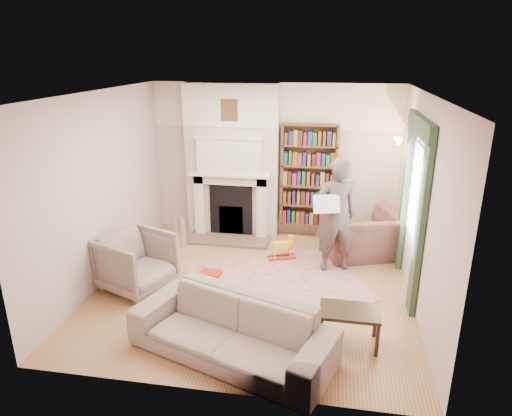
% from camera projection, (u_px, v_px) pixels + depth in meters
% --- Properties ---
extents(floor, '(4.50, 4.50, 0.00)m').
position_uv_depth(floor, '(253.00, 286.00, 6.78)').
color(floor, olive).
rests_on(floor, ground).
extents(ceiling, '(4.50, 4.50, 0.00)m').
position_uv_depth(ceiling, '(253.00, 93.00, 5.87)').
color(ceiling, white).
rests_on(ceiling, wall_back).
extents(wall_back, '(4.50, 0.00, 4.50)m').
position_uv_depth(wall_back, '(274.00, 161.00, 8.42)').
color(wall_back, beige).
rests_on(wall_back, floor).
extents(wall_front, '(4.50, 0.00, 4.50)m').
position_uv_depth(wall_front, '(210.00, 269.00, 4.23)').
color(wall_front, beige).
rests_on(wall_front, floor).
extents(wall_left, '(0.00, 4.50, 4.50)m').
position_uv_depth(wall_left, '(102.00, 189.00, 6.69)').
color(wall_left, beige).
rests_on(wall_left, floor).
extents(wall_right, '(0.00, 4.50, 4.50)m').
position_uv_depth(wall_right, '(422.00, 206.00, 5.97)').
color(wall_right, beige).
rests_on(wall_right, floor).
extents(fireplace, '(1.70, 0.58, 2.80)m').
position_uv_depth(fireplace, '(232.00, 162.00, 8.36)').
color(fireplace, beige).
rests_on(fireplace, floor).
extents(bookcase, '(1.00, 0.24, 1.85)m').
position_uv_depth(bookcase, '(309.00, 176.00, 8.27)').
color(bookcase, brown).
rests_on(bookcase, floor).
extents(window, '(0.02, 0.90, 1.30)m').
position_uv_depth(window, '(416.00, 193.00, 6.32)').
color(window, silver).
rests_on(window, wall_right).
extents(curtain_left, '(0.07, 0.32, 2.40)m').
position_uv_depth(curtain_left, '(420.00, 228.00, 5.76)').
color(curtain_left, '#2D452C').
rests_on(curtain_left, floor).
extents(curtain_right, '(0.07, 0.32, 2.40)m').
position_uv_depth(curtain_right, '(405.00, 195.00, 7.06)').
color(curtain_right, '#2D452C').
rests_on(curtain_right, floor).
extents(pelmet, '(0.09, 1.70, 0.24)m').
position_uv_depth(pelmet, '(421.00, 126.00, 6.03)').
color(pelmet, '#2D452C').
rests_on(pelmet, wall_right).
extents(wall_sconce, '(0.20, 0.24, 0.24)m').
position_uv_depth(wall_sconce, '(395.00, 145.00, 7.24)').
color(wall_sconce, gold).
rests_on(wall_sconce, wall_right).
extents(rug, '(3.10, 2.79, 0.01)m').
position_uv_depth(rug, '(274.00, 280.00, 6.97)').
color(rug, '#C2A893').
rests_on(rug, floor).
extents(armchair_reading, '(1.47, 1.38, 0.78)m').
position_uv_depth(armchair_reading, '(361.00, 234.00, 7.69)').
color(armchair_reading, '#54302C').
rests_on(armchair_reading, floor).
extents(armchair_left, '(1.19, 1.17, 0.84)m').
position_uv_depth(armchair_left, '(136.00, 262.00, 6.62)').
color(armchair_left, '#A39C87').
rests_on(armchair_left, floor).
extents(sofa, '(2.50, 1.65, 0.68)m').
position_uv_depth(sofa, '(231.00, 330.00, 5.13)').
color(sofa, '#ADA68F').
rests_on(sofa, floor).
extents(man_reading, '(0.76, 0.61, 1.83)m').
position_uv_depth(man_reading, '(336.00, 215.00, 7.03)').
color(man_reading, '#4F413F').
rests_on(man_reading, floor).
extents(newspaper, '(0.42, 0.22, 0.27)m').
position_uv_depth(newspaper, '(327.00, 204.00, 6.79)').
color(newspaper, white).
rests_on(newspaper, man_reading).
extents(coffee_table, '(0.71, 0.46, 0.45)m').
position_uv_depth(coffee_table, '(349.00, 327.00, 5.40)').
color(coffee_table, black).
rests_on(coffee_table, floor).
extents(paraffin_heater, '(0.29, 0.29, 0.55)m').
position_uv_depth(paraffin_heater, '(181.00, 231.00, 8.15)').
color(paraffin_heater, '#B1B3B9').
rests_on(paraffin_heater, floor).
extents(rocking_horse, '(0.50, 0.34, 0.41)m').
position_uv_depth(rocking_horse, '(282.00, 248.00, 7.62)').
color(rocking_horse, yellow).
rests_on(rocking_horse, rug).
extents(board_game, '(0.41, 0.41, 0.03)m').
position_uv_depth(board_game, '(212.00, 294.00, 6.52)').
color(board_game, '#E2EA52').
rests_on(board_game, rug).
extents(game_box_lid, '(0.35, 0.25, 0.06)m').
position_uv_depth(game_box_lid, '(210.00, 273.00, 7.10)').
color(game_box_lid, red).
rests_on(game_box_lid, rug).
extents(comic_annuals, '(0.43, 0.40, 0.02)m').
position_uv_depth(comic_annuals, '(253.00, 302.00, 6.33)').
color(comic_annuals, red).
rests_on(comic_annuals, rug).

